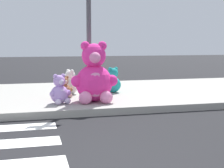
{
  "coord_description": "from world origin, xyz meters",
  "views": [
    {
      "loc": [
        -0.33,
        -3.18,
        1.44
      ],
      "look_at": [
        1.35,
        3.6,
        0.55
      ],
      "focal_mm": 52.93,
      "sensor_mm": 36.0,
      "label": 1
    }
  ],
  "objects": [
    {
      "name": "sidewalk",
      "position": [
        0.0,
        5.2,
        0.07
      ],
      "size": [
        28.0,
        4.4,
        0.15
      ],
      "primitive_type": "cube",
      "color": "#9E9B93",
      "rests_on": "ground_plane"
    },
    {
      "name": "plush_white",
      "position": [
        0.6,
        4.94,
        0.4
      ],
      "size": [
        0.45,
        0.44,
        0.62
      ],
      "color": "white",
      "rests_on": "sidewalk"
    },
    {
      "name": "sign_pole",
      "position": [
        1.0,
        4.4,
        1.85
      ],
      "size": [
        0.56,
        0.11,
        3.2
      ],
      "color": "#4C4C51",
      "rests_on": "sidewalk"
    },
    {
      "name": "plush_lavender",
      "position": [
        0.26,
        3.75,
        0.4
      ],
      "size": [
        0.46,
        0.45,
        0.63
      ],
      "color": "#B28CD8",
      "rests_on": "sidewalk"
    },
    {
      "name": "plush_teal",
      "position": [
        1.71,
        4.99,
        0.41
      ],
      "size": [
        0.48,
        0.47,
        0.66
      ],
      "color": "teal",
      "rests_on": "sidewalk"
    },
    {
      "name": "plush_pink_large",
      "position": [
        1.0,
        3.81,
        0.67
      ],
      "size": [
        1.01,
        0.89,
        1.31
      ],
      "color": "#F22D93",
      "rests_on": "sidewalk"
    },
    {
      "name": "plush_brown",
      "position": [
        0.43,
        4.49,
        0.35
      ],
      "size": [
        0.38,
        0.36,
        0.51
      ],
      "color": "olive",
      "rests_on": "sidewalk"
    }
  ]
}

